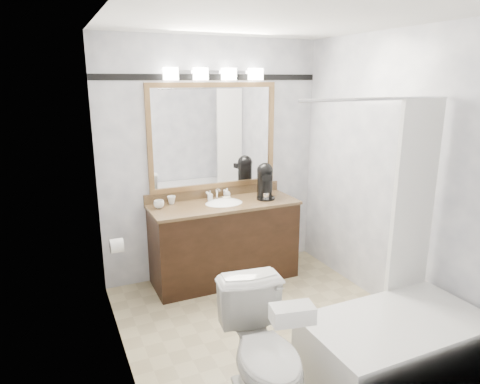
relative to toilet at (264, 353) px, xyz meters
name	(u,v)px	position (x,y,z in m)	size (l,w,h in m)	color
room	(272,187)	(0.47, 0.81, 0.85)	(2.42, 2.62, 2.52)	tan
vanity	(224,240)	(0.47, 1.82, 0.04)	(1.53, 0.58, 0.97)	black
mirror	(214,137)	(0.47, 2.09, 1.10)	(1.40, 0.04, 1.10)	olive
vanity_light_bar	(215,74)	(0.47, 2.03, 1.73)	(1.02, 0.14, 0.12)	silver
accent_stripe	(212,77)	(0.47, 2.10, 1.70)	(2.40, 0.01, 0.06)	black
bathtub	(397,338)	(1.03, -0.09, -0.12)	(1.30, 0.75, 1.96)	white
tp_roll	(117,246)	(-0.67, 1.47, 0.30)	(0.12, 0.12, 0.11)	white
toilet	(264,353)	(0.00, 0.00, 0.00)	(0.45, 0.79, 0.80)	white
tissue_box	(292,314)	(0.00, -0.31, 0.45)	(0.24, 0.13, 0.10)	white
coffee_maker	(265,180)	(0.95, 1.83, 0.64)	(0.20, 0.25, 0.38)	black
cup_left	(159,204)	(-0.18, 1.92, 0.49)	(0.10, 0.10, 0.08)	white
cup_right	(172,200)	(-0.03, 2.01, 0.49)	(0.09, 0.09, 0.08)	white
soap_bottle_a	(210,196)	(0.37, 1.96, 0.50)	(0.05, 0.05, 0.11)	white
soap_bottle_b	(227,193)	(0.59, 2.02, 0.50)	(0.08, 0.08, 0.10)	white
soap_bar	(226,198)	(0.55, 1.94, 0.46)	(0.08, 0.05, 0.03)	beige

